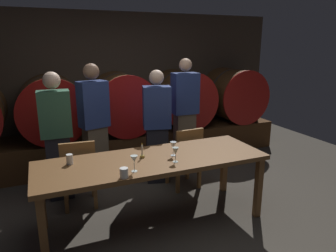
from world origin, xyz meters
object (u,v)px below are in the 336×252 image
Objects in this scene: chair_left at (79,171)px; wine_glass_right at (173,146)px; wine_barrel_left at (52,108)px; cup_left at (70,159)px; guest_far_left at (57,136)px; wine_glass_left at (134,160)px; wine_barrel_far_right at (233,95)px; guest_center_right at (157,127)px; wine_barrel_right at (181,98)px; wine_barrel_center at (122,103)px; guest_center_left at (95,124)px; wine_glass_center at (175,152)px; chair_right at (186,155)px; cup_right at (124,173)px; dining_table at (153,164)px; guest_far_right at (185,116)px; candle_center at (142,154)px.

wine_glass_right is (0.96, -0.66, 0.40)m from chair_left.
cup_left is at bearing -88.10° from wine_barrel_left.
wine_glass_left is at bearing 117.74° from guest_far_left.
wine_glass_left reaches higher than chair_left.
guest_far_left reaches higher than wine_glass_right.
wine_barrel_far_right is at bearing 43.45° from wine_glass_right.
guest_center_right is (1.34, -1.07, -0.17)m from wine_barrel_left.
wine_barrel_right is 0.61× the size of guest_far_left.
guest_far_left reaches higher than wine_glass_left.
guest_center_left is at bearing -126.72° from wine_barrel_center.
cup_left is (-1.03, 0.37, -0.06)m from wine_glass_center.
chair_right is 0.54× the size of guest_center_right.
wine_glass_left is 1.70× the size of cup_right.
wine_barrel_far_right is at bearing 0.00° from wine_barrel_right.
cup_left is (-1.56, -0.46, 0.34)m from chair_right.
dining_table is 0.57m from cup_right.
wine_barrel_left is at bearing 101.43° from cup_right.
guest_center_right is (1.15, 0.34, 0.35)m from chair_left.
wine_barrel_right is 0.96m from guest_far_right.
chair_left is 1.12m from cup_right.
wine_barrel_right is 6.23× the size of wine_glass_left.
wine_glass_left is (-0.49, -2.33, -0.12)m from wine_barrel_center.
cup_right is (-0.42, -0.37, 0.12)m from dining_table.
wine_glass_right is at bearing 50.79° from chair_right.
guest_far_left is 10.34× the size of wine_glass_center.
guest_far_left reaches higher than wine_barrel_right.
chair_right is at bearing 35.30° from candle_center.
guest_center_left is 1.36m from guest_far_right.
guest_far_left is 0.57m from guest_center_left.
chair_left is 5.41× the size of wine_glass_left.
guest_far_left is 1.48m from cup_right.
dining_table is (-2.43, -2.07, -0.31)m from wine_barrel_far_right.
guest_center_right is (0.23, -1.07, -0.17)m from wine_barrel_center.
candle_center is 1.08× the size of wine_glass_right.
guest_far_right is at bearing 60.45° from wine_glass_center.
chair_right is (1.62, -1.43, -0.52)m from wine_barrel_left.
wine_barrel_center is 0.41× the size of dining_table.
guest_center_left is at bearing 89.35° from cup_right.
wine_barrel_center is at bearing 89.48° from wine_glass_center.
chair_right is at bearing 53.83° from wine_glass_right.
wine_glass_left reaches higher than cup_right.
wine_barrel_left is at bearing -44.36° from chair_right.
chair_right is 8.34× the size of cup_left.
guest_far_left is at bearing 12.89° from guest_center_right.
guest_far_left is at bearing -56.84° from chair_left.
guest_far_right reaches higher than guest_far_left.
guest_center_right is (-0.88, -1.07, -0.17)m from wine_barrel_right.
wine_barrel_left is 1.15× the size of chair_left.
wine_barrel_left is 1.11m from wine_barrel_center.
wine_glass_right is at bearing -1.38° from dining_table.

